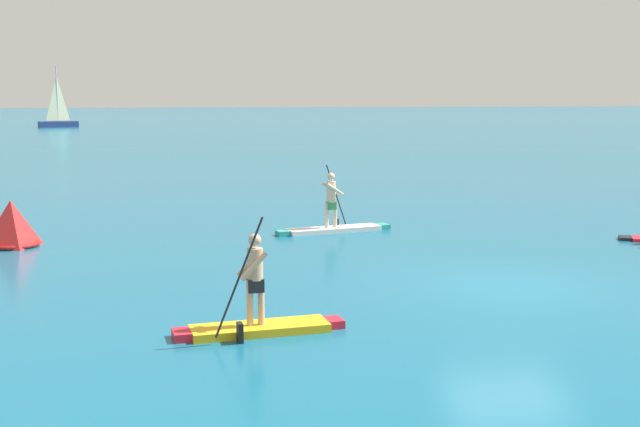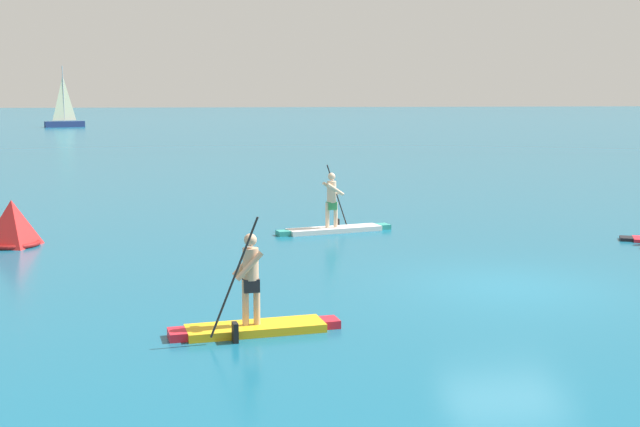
% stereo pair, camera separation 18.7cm
% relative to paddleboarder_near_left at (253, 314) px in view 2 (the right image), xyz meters
% --- Properties ---
extents(ground, '(440.00, 440.00, 0.00)m').
position_rel_paddleboarder_near_left_xyz_m(ground, '(5.38, 2.47, -0.31)').
color(ground, '#145B7A').
extents(paddleboarder_near_left, '(2.88, 1.08, 2.01)m').
position_rel_paddleboarder_near_left_xyz_m(paddleboarder_near_left, '(0.00, 0.00, 0.00)').
color(paddleboarder_near_left, yellow).
rests_on(paddleboarder_near_left, ground).
extents(paddleboarder_mid_center, '(3.42, 1.27, 1.89)m').
position_rel_paddleboarder_near_left_xyz_m(paddleboarder_mid_center, '(2.98, 9.63, -0.01)').
color(paddleboarder_mid_center, white).
rests_on(paddleboarder_mid_center, ground).
extents(race_marker_buoy, '(1.47, 1.47, 1.20)m').
position_rel_paddleboarder_near_left_xyz_m(race_marker_buoy, '(-5.60, 8.75, 0.22)').
color(race_marker_buoy, red).
rests_on(race_marker_buoy, ground).
extents(sailboat_left_horizon, '(4.53, 2.52, 7.06)m').
position_rel_paddleboarder_near_left_xyz_m(sailboat_left_horizon, '(-15.86, 86.63, 0.74)').
color(sailboat_left_horizon, navy).
rests_on(sailboat_left_horizon, ground).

